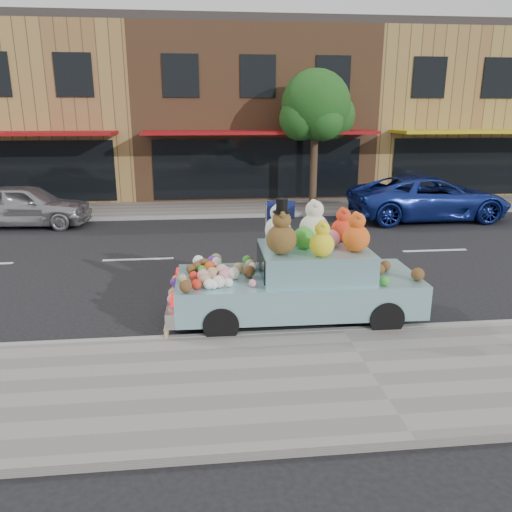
{
  "coord_description": "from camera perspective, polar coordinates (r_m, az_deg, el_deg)",
  "views": [
    {
      "loc": [
        -2.3,
        -12.58,
        3.67
      ],
      "look_at": [
        -1.4,
        -4.29,
        1.25
      ],
      "focal_mm": 35.0,
      "sensor_mm": 36.0,
      "label": 1
    }
  ],
  "objects": [
    {
      "name": "far_sidewalk",
      "position": [
        19.56,
        0.7,
        5.53
      ],
      "size": [
        60.0,
        3.0,
        0.12
      ],
      "primitive_type": "cube",
      "color": "gray",
      "rests_on": "ground"
    },
    {
      "name": "car_silver",
      "position": [
        18.17,
        -24.83,
        5.28
      ],
      "size": [
        4.25,
        1.99,
        1.41
      ],
      "primitive_type": "imported",
      "rotation": [
        0.0,
        0.0,
        1.49
      ],
      "color": "#A2A2A7",
      "rests_on": "ground"
    },
    {
      "name": "car_blue",
      "position": [
        18.62,
        19.15,
        6.3
      ],
      "size": [
        5.57,
        2.69,
        1.53
      ],
      "primitive_type": "imported",
      "rotation": [
        0.0,
        0.0,
        1.6
      ],
      "color": "navy",
      "rests_on": "ground"
    },
    {
      "name": "ground",
      "position": [
        13.31,
        4.03,
        0.12
      ],
      "size": [
        120.0,
        120.0,
        0.0
      ],
      "primitive_type": "plane",
      "color": "black",
      "rests_on": "ground"
    },
    {
      "name": "storefront_right",
      "position": [
        27.46,
        21.21,
        15.07
      ],
      "size": [
        10.0,
        9.8,
        7.3
      ],
      "color": "olive",
      "rests_on": "ground"
    },
    {
      "name": "storefront_mid",
      "position": [
        24.66,
        -0.84,
        16.11
      ],
      "size": [
        10.0,
        9.8,
        7.3
      ],
      "color": "brown",
      "rests_on": "ground"
    },
    {
      "name": "near_kerb",
      "position": [
        8.7,
        9.85,
        -8.54
      ],
      "size": [
        60.0,
        0.12,
        0.13
      ],
      "primitive_type": "cube",
      "color": "gray",
      "rests_on": "ground"
    },
    {
      "name": "far_kerb",
      "position": [
        18.09,
        1.27,
        4.68
      ],
      "size": [
        60.0,
        0.12,
        0.13
      ],
      "primitive_type": "cube",
      "color": "gray",
      "rests_on": "ground"
    },
    {
      "name": "street_tree",
      "position": [
        19.62,
        6.85,
        16.13
      ],
      "size": [
        3.0,
        2.7,
        5.22
      ],
      "color": "#38281C",
      "rests_on": "ground"
    },
    {
      "name": "art_car",
      "position": [
        9.0,
        4.8,
        -2.47
      ],
      "size": [
        4.51,
        1.83,
        2.3
      ],
      "rotation": [
        0.0,
        0.0,
        -0.02
      ],
      "color": "black",
      "rests_on": "ground"
    },
    {
      "name": "storefront_left",
      "position": [
        25.73,
        -24.43,
        14.73
      ],
      "size": [
        10.0,
        9.8,
        7.3
      ],
      "color": "olive",
      "rests_on": "ground"
    },
    {
      "name": "near_sidewalk",
      "position": [
        7.44,
        13.05,
        -13.32
      ],
      "size": [
        60.0,
        3.0,
        0.12
      ],
      "primitive_type": "cube",
      "color": "gray",
      "rests_on": "ground"
    }
  ]
}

